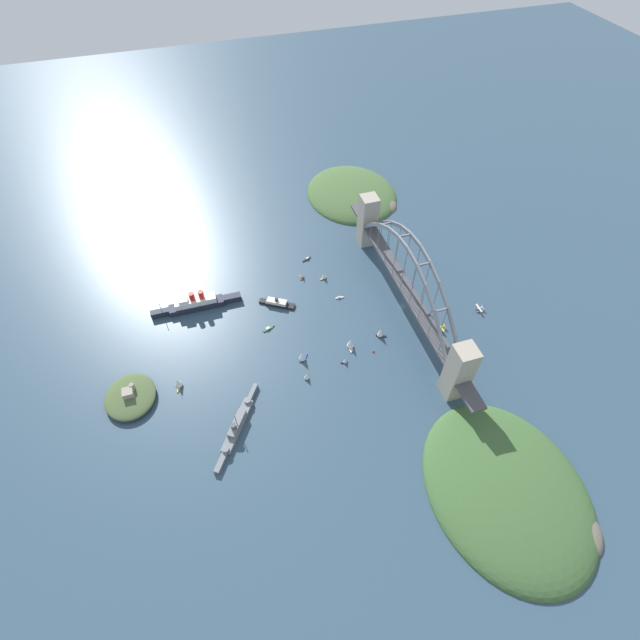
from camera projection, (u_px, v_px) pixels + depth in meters
name	position (u px, v px, depth m)	size (l,w,h in m)	color
ground_plane	(402.00, 306.00, 421.24)	(1400.00, 1400.00, 0.00)	#334C60
harbor_arch_bridge	(407.00, 284.00, 399.33)	(253.75, 16.15, 72.01)	#ADA38E
headland_west_shore	(510.00, 493.00, 311.86)	(135.04, 108.06, 24.51)	#3D6033
headland_east_shore	(353.00, 195.00, 532.54)	(117.59, 102.00, 21.57)	#476638
ocean_liner	(197.00, 304.00, 415.72)	(11.07, 81.46, 19.48)	#1E2333
naval_cruiser	(237.00, 426.00, 340.34)	(64.37, 44.66, 17.73)	slate
harbor_ferry_steamer	(277.00, 303.00, 420.58)	(22.30, 31.57, 7.86)	black
fort_island_mid_harbor	(130.00, 396.00, 355.74)	(43.32, 39.05, 12.60)	#4C6038
seaplane_taxiing_near_bridge	(479.00, 309.00, 416.47)	(10.36, 7.55, 4.89)	#B7B7B2
seaplane_second_in_formation	(441.00, 328.00, 401.99)	(10.73, 8.62, 4.88)	#B7B7B2
small_boat_0	(339.00, 298.00, 427.19)	(2.00, 8.35, 1.93)	silver
small_boat_1	(302.00, 275.00, 442.75)	(7.05, 5.43, 7.36)	brown
small_boat_2	(351.00, 343.00, 387.43)	(10.90, 7.13, 10.97)	silver
small_boat_3	(324.00, 276.00, 441.58)	(5.46, 7.55, 7.91)	gold
small_boat_4	(307.00, 376.00, 368.20)	(7.35, 5.12, 7.30)	#2D6B3D
small_boat_5	(178.00, 383.00, 362.78)	(10.31, 7.33, 9.90)	gold
small_boat_6	(268.00, 328.00, 403.36)	(6.10, 11.50, 1.89)	#2D6B3D
small_boat_7	(307.00, 259.00, 461.12)	(5.45, 10.01, 2.11)	black
small_boat_8	(380.00, 332.00, 394.93)	(6.68, 8.73, 10.90)	black
small_boat_9	(345.00, 361.00, 378.64)	(3.53, 6.14, 5.95)	black
small_boat_10	(302.00, 356.00, 378.93)	(8.47, 9.64, 11.20)	#234C8C
channel_marker_buoy	(374.00, 351.00, 386.82)	(2.20, 2.20, 2.75)	red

